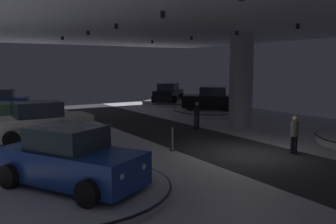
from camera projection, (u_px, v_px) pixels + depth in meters
name	position (u px, v px, depth m)	size (l,w,h in m)	color
ground	(249.00, 155.00, 14.76)	(24.00, 44.00, 0.06)	silver
ceiling_with_spotlights	(253.00, 16.00, 14.04)	(24.00, 44.00, 0.39)	silver
column_right	(241.00, 81.00, 21.01)	(1.36, 1.36, 5.50)	#ADADB2
display_platform_near_left	(73.00, 189.00, 10.23)	(5.66, 5.66, 0.24)	#B7B7BC
display_car_near_left	(71.00, 159.00, 10.14)	(3.68, 4.54, 1.71)	navy
display_platform_deep_right	(169.00, 103.00, 33.36)	(5.00, 5.00, 0.32)	silver
display_car_deep_right	(168.00, 93.00, 33.22)	(4.31, 4.17, 1.71)	black
display_platform_far_right	(211.00, 111.00, 27.13)	(5.62, 5.62, 0.34)	silver
display_car_far_right	(211.00, 99.00, 27.01)	(4.33, 4.15, 1.71)	black
display_platform_mid_left	(43.00, 143.00, 15.92)	(5.94, 5.94, 0.37)	#B7B7BC
display_car_mid_left	(41.00, 123.00, 15.78)	(4.28, 2.29, 1.71)	silver
display_platform_far_left	(8.00, 129.00, 19.94)	(6.02, 6.02, 0.24)	silver
pickup_truck_far_left	(1.00, 111.00, 19.72)	(5.68, 3.82, 2.30)	#2D5638
visitor_walking_near	(197.00, 114.00, 20.46)	(0.32, 0.32, 1.59)	black
visitor_walking_far	(294.00, 133.00, 14.72)	(0.32, 0.32, 1.59)	black
stanchion_a	(172.00, 142.00, 15.42)	(0.28, 0.28, 1.01)	#333338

